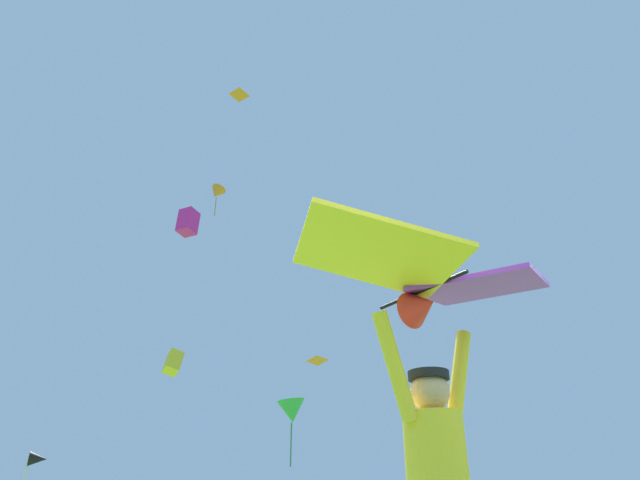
# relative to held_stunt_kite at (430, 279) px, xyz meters

# --- Properties ---
(held_stunt_kite) EXTENTS (2.01, 1.22, 0.42)m
(held_stunt_kite) POSITION_rel_held_stunt_kite_xyz_m (0.00, 0.00, 0.00)
(held_stunt_kite) COLOR black
(distant_kite_orange_overhead_distant) EXTENTS (0.79, 0.79, 0.07)m
(distant_kite_orange_overhead_distant) POSITION_rel_held_stunt_kite_xyz_m (2.18, 14.68, 14.45)
(distant_kite_orange_overhead_distant) COLOR orange
(distant_kite_yellow_high_right) EXTENTS (1.03, 1.10, 1.47)m
(distant_kite_yellow_high_right) POSITION_rel_held_stunt_kite_xyz_m (2.63, 25.97, 5.71)
(distant_kite_yellow_high_right) COLOR yellow
(distant_kite_green_far_center) EXTENTS (1.78, 1.67, 2.77)m
(distant_kite_green_far_center) POSITION_rel_held_stunt_kite_xyz_m (6.84, 19.64, 2.59)
(distant_kite_green_far_center) COLOR green
(distant_kite_magenta_low_left) EXTENTS (1.05, 1.05, 1.18)m
(distant_kite_magenta_low_left) POSITION_rel_held_stunt_kite_xyz_m (1.46, 19.38, 10.49)
(distant_kite_magenta_low_left) COLOR #DB2393
(distant_kite_orange_high_left) EXTENTS (1.61, 1.46, 2.59)m
(distant_kite_orange_high_left) POSITION_rel_held_stunt_kite_xyz_m (5.03, 30.99, 19.59)
(distant_kite_orange_high_left) COLOR orange
(distant_kite_orange_mid_right) EXTENTS (0.74, 0.74, 0.19)m
(distant_kite_orange_mid_right) POSITION_rel_held_stunt_kite_xyz_m (5.28, 13.52, 3.21)
(distant_kite_orange_mid_right) COLOR orange
(distant_kite_purple_mid_left) EXTENTS (0.75, 0.76, 0.22)m
(distant_kite_purple_mid_left) POSITION_rel_held_stunt_kite_xyz_m (6.06, 14.68, 8.22)
(distant_kite_purple_mid_left) COLOR purple
(marker_flag) EXTENTS (0.30, 0.24, 1.81)m
(marker_flag) POSITION_rel_held_stunt_kite_xyz_m (-2.24, 8.39, -0.60)
(marker_flag) COLOR silver
(marker_flag) RESTS_ON ground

